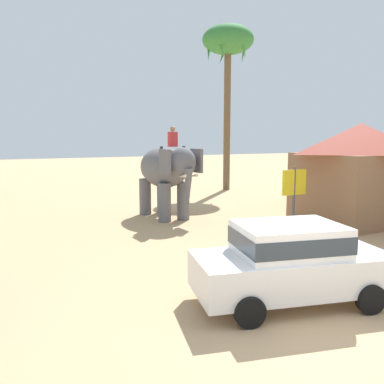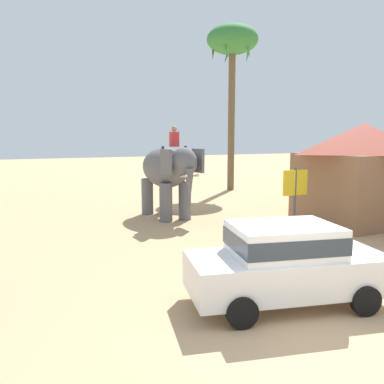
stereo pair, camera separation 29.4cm
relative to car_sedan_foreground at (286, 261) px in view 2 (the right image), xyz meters
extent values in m
plane|color=tan|center=(-0.49, -0.83, -0.93)|extent=(120.00, 120.00, 0.00)
cube|color=white|center=(0.04, -0.01, -0.25)|extent=(4.37, 2.53, 0.76)
cube|color=white|center=(-0.06, 0.01, 0.45)|extent=(2.38, 1.97, 0.64)
cube|color=#2D3842|center=(-0.06, 0.01, 0.45)|extent=(2.41, 1.99, 0.35)
cylinder|color=black|center=(1.46, 0.55, -0.63)|extent=(0.62, 0.30, 0.60)
cylinder|color=black|center=(1.10, -1.11, -0.63)|extent=(0.62, 0.30, 0.60)
cylinder|color=black|center=(-1.03, 1.09, -0.63)|extent=(0.62, 0.30, 0.60)
cylinder|color=black|center=(-1.39, -0.57, -0.63)|extent=(0.62, 0.30, 0.60)
ellipsoid|color=slate|center=(0.98, 9.63, 1.22)|extent=(1.91, 3.25, 1.70)
cylinder|color=slate|center=(1.51, 8.75, -0.13)|extent=(0.52, 0.52, 1.60)
cylinder|color=slate|center=(0.63, 8.66, -0.13)|extent=(0.52, 0.52, 1.60)
cylinder|color=slate|center=(1.32, 10.60, -0.13)|extent=(0.52, 0.52, 1.60)
cylinder|color=slate|center=(0.45, 10.51, -0.13)|extent=(0.52, 0.52, 1.60)
ellipsoid|color=slate|center=(1.14, 8.01, 1.52)|extent=(1.20, 1.11, 1.20)
cube|color=slate|center=(1.85, 8.18, 1.57)|extent=(0.20, 0.81, 0.96)
cube|color=slate|center=(0.42, 8.04, 1.57)|extent=(0.20, 0.81, 0.96)
cone|color=slate|center=(1.19, 7.56, 0.52)|extent=(0.39, 0.39, 1.60)
cone|color=beige|center=(1.44, 7.64, 1.02)|extent=(0.18, 0.57, 0.21)
cone|color=beige|center=(0.92, 7.59, 1.02)|extent=(0.18, 0.57, 0.21)
cube|color=red|center=(1.06, 8.78, 2.42)|extent=(0.36, 0.27, 0.60)
sphere|color=#A87A56|center=(1.06, 8.78, 2.84)|extent=(0.22, 0.22, 0.22)
cylinder|color=#333338|center=(1.58, 8.83, 1.87)|extent=(0.12, 0.12, 0.55)
cylinder|color=#333338|center=(0.55, 8.73, 1.87)|extent=(0.12, 0.12, 0.55)
cylinder|color=brown|center=(7.97, 16.18, 3.68)|extent=(0.43, 0.43, 9.22)
ellipsoid|color=#337A38|center=(7.97, 16.18, 8.49)|extent=(3.20, 3.20, 1.80)
cone|color=#337A38|center=(9.17, 16.18, 7.99)|extent=(0.40, 0.92, 1.64)
cone|color=#337A38|center=(8.34, 17.32, 7.99)|extent=(0.91, 0.57, 1.67)
cone|color=#337A38|center=(7.00, 16.88, 7.99)|extent=(0.73, 0.83, 1.69)
cone|color=#337A38|center=(7.00, 15.47, 7.99)|extent=(0.73, 0.83, 1.69)
cone|color=#337A38|center=(8.34, 15.04, 7.99)|extent=(0.91, 0.57, 1.67)
cube|color=#8C6647|center=(7.85, 5.37, 0.47)|extent=(4.50, 3.72, 2.80)
pyramid|color=#9E3828|center=(7.85, 5.37, 2.47)|extent=(5.11, 4.34, 1.20)
cylinder|color=#4C4C51|center=(4.09, 4.87, 0.27)|extent=(0.10, 0.10, 2.40)
cube|color=yellow|center=(4.09, 4.87, 0.92)|extent=(1.00, 0.08, 0.90)
camera|label=1|loc=(-5.37, -6.42, 2.57)|focal=37.78mm
camera|label=2|loc=(-5.10, -6.55, 2.57)|focal=37.78mm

